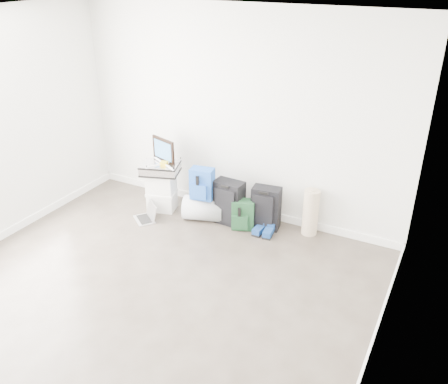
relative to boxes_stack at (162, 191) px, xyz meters
The scene contains 14 objects.
ground 2.26m from the boxes_stack, 65.81° to the right, with size 5.00×5.00×0.00m, color #383029.
room_envelope 2.66m from the boxes_stack, 65.62° to the right, with size 4.52×5.02×2.71m.
boxes_stack is the anchor object (origin of this frame).
briefcase 0.34m from the boxes_stack, behind, with size 0.49×0.36×0.14m, color #B2B2B7.
painting 0.58m from the boxes_stack, 90.00° to the left, with size 0.42×0.16×0.32m.
drone 0.44m from the boxes_stack, 14.04° to the right, with size 0.47×0.47×0.05m.
duffel_bag 0.66m from the boxes_stack, ahead, with size 0.33×0.33×0.53m, color gray.
blue_backpack 0.70m from the boxes_stack, ahead, with size 0.32×0.26×0.42m.
large_suitcase 0.99m from the boxes_stack, ahead, with size 0.40×0.27×0.59m.
green_backpack 1.22m from the boxes_stack, ahead, with size 0.33×0.29×0.40m.
carry_on 1.48m from the boxes_stack, ahead, with size 0.38×0.28×0.56m.
shoes 1.54m from the boxes_stack, ahead, with size 0.26×0.29×0.09m.
rolled_rug 2.05m from the boxes_stack, ahead, with size 0.20×0.20×0.60m, color tan.
laptop 0.41m from the boxes_stack, 91.53° to the right, with size 0.39×0.37×0.22m.
Camera 1 is at (2.54, -2.73, 3.14)m, focal length 38.00 mm.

